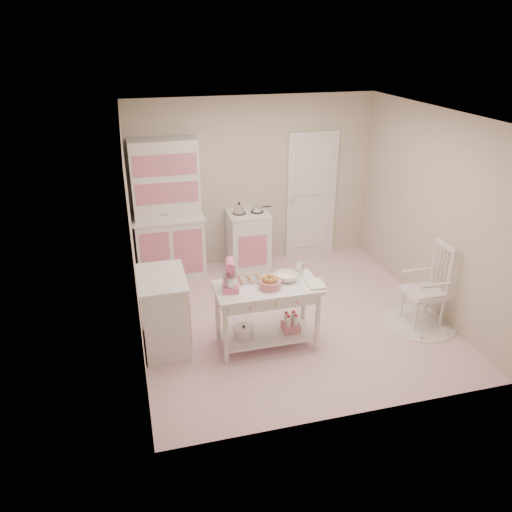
# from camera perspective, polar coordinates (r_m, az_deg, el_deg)

# --- Properties ---
(room_shell) EXTENTS (3.84, 3.84, 2.62)m
(room_shell) POSITION_cam_1_polar(r_m,az_deg,el_deg) (5.95, 4.35, 6.71)
(room_shell) COLOR pink
(room_shell) RESTS_ON ground
(door) EXTENTS (0.82, 0.05, 2.04)m
(door) POSITION_cam_1_polar(r_m,az_deg,el_deg) (8.13, 6.35, 6.89)
(door) COLOR white
(door) RESTS_ON ground
(hutch) EXTENTS (1.06, 0.50, 2.08)m
(hutch) POSITION_cam_1_polar(r_m,az_deg,el_deg) (7.44, -10.05, 5.13)
(hutch) COLOR white
(hutch) RESTS_ON ground
(stove) EXTENTS (0.62, 0.57, 0.92)m
(stove) POSITION_cam_1_polar(r_m,az_deg,el_deg) (7.77, -0.88, 1.80)
(stove) COLOR white
(stove) RESTS_ON ground
(base_cabinet) EXTENTS (0.54, 0.84, 0.92)m
(base_cabinet) POSITION_cam_1_polar(r_m,az_deg,el_deg) (5.94, -10.43, -6.29)
(base_cabinet) COLOR white
(base_cabinet) RESTS_ON ground
(lace_rug) EXTENTS (0.92, 0.92, 0.01)m
(lace_rug) POSITION_cam_1_polar(r_m,az_deg,el_deg) (6.83, 18.14, -7.26)
(lace_rug) COLOR white
(lace_rug) RESTS_ON ground
(rocking_chair) EXTENTS (0.49, 0.73, 1.10)m
(rocking_chair) POSITION_cam_1_polar(r_m,az_deg,el_deg) (6.57, 18.76, -3.21)
(rocking_chair) COLOR white
(rocking_chair) RESTS_ON ground
(work_table) EXTENTS (1.20, 0.60, 0.80)m
(work_table) POSITION_cam_1_polar(r_m,az_deg,el_deg) (5.88, 1.25, -6.88)
(work_table) COLOR white
(work_table) RESTS_ON ground
(stand_mixer) EXTENTS (0.25, 0.31, 0.34)m
(stand_mixer) POSITION_cam_1_polar(r_m,az_deg,el_deg) (5.53, -2.95, -2.29)
(stand_mixer) COLOR pink
(stand_mixer) RESTS_ON work_table
(cookie_tray) EXTENTS (0.34, 0.24, 0.02)m
(cookie_tray) POSITION_cam_1_polar(r_m,az_deg,el_deg) (5.80, -0.63, -2.73)
(cookie_tray) COLOR silver
(cookie_tray) RESTS_ON work_table
(bread_basket) EXTENTS (0.25, 0.25, 0.09)m
(bread_basket) POSITION_cam_1_polar(r_m,az_deg,el_deg) (5.62, 1.63, -3.23)
(bread_basket) COLOR #CB7585
(bread_basket) RESTS_ON work_table
(mixing_bowl) EXTENTS (0.27, 0.27, 0.08)m
(mixing_bowl) POSITION_cam_1_polar(r_m,az_deg,el_deg) (5.80, 3.55, -2.40)
(mixing_bowl) COLOR white
(mixing_bowl) RESTS_ON work_table
(metal_pitcher) EXTENTS (0.10, 0.10, 0.17)m
(metal_pitcher) POSITION_cam_1_polar(r_m,az_deg,el_deg) (5.90, 4.98, -1.48)
(metal_pitcher) COLOR silver
(metal_pitcher) RESTS_ON work_table
(recipe_book) EXTENTS (0.19, 0.25, 0.02)m
(recipe_book) POSITION_cam_1_polar(r_m,az_deg,el_deg) (5.70, 5.98, -3.32)
(recipe_book) COLOR white
(recipe_book) RESTS_ON work_table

